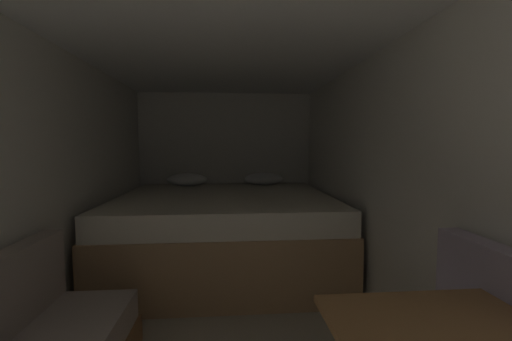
# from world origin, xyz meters

# --- Properties ---
(ground_plane) EXTENTS (6.73, 6.73, 0.00)m
(ground_plane) POSITION_xyz_m (0.00, 1.73, 0.00)
(ground_plane) COLOR #A39984
(wall_back) EXTENTS (2.48, 0.05, 2.07)m
(wall_back) POSITION_xyz_m (0.00, 4.12, 1.03)
(wall_back) COLOR silver
(wall_back) RESTS_ON ground
(wall_left) EXTENTS (0.05, 4.73, 2.07)m
(wall_left) POSITION_xyz_m (-1.21, 1.73, 1.03)
(wall_left) COLOR silver
(wall_left) RESTS_ON ground
(wall_right) EXTENTS (0.05, 4.73, 2.07)m
(wall_right) POSITION_xyz_m (1.21, 1.73, 1.03)
(wall_right) COLOR silver
(wall_right) RESTS_ON ground
(ceiling_slab) EXTENTS (2.48, 4.73, 0.05)m
(ceiling_slab) POSITION_xyz_m (0.00, 1.73, 2.09)
(ceiling_slab) COLOR white
(ceiling_slab) RESTS_ON wall_left
(bed) EXTENTS (2.26, 2.04, 0.98)m
(bed) POSITION_xyz_m (0.00, 3.03, 0.41)
(bed) COLOR tan
(bed) RESTS_ON ground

